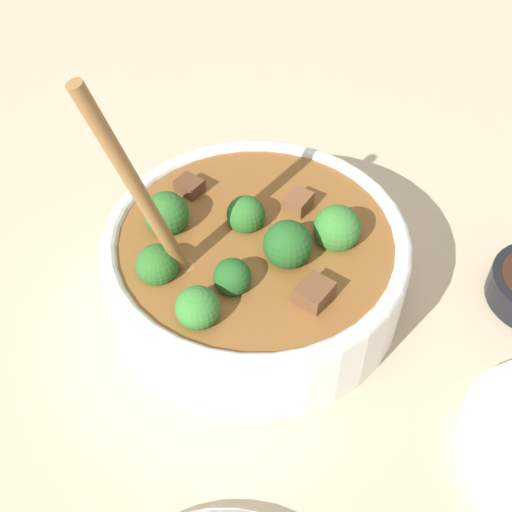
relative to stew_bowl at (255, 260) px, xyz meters
The scene contains 2 objects.
ground_plane 0.05m from the stew_bowl, 77.77° to the left, with size 4.00×4.00×0.00m, color #C6B293.
stew_bowl is the anchor object (origin of this frame).
Camera 1 is at (0.19, -0.36, 0.50)m, focal length 45.00 mm.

